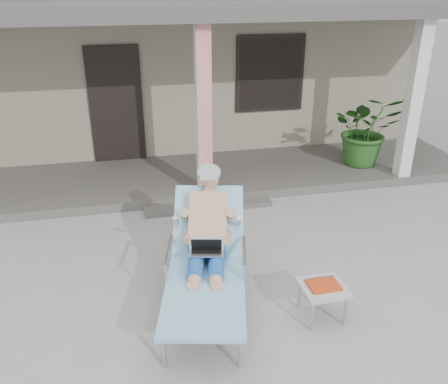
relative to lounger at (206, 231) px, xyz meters
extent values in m
plane|color=#9E9E99|center=(0.42, 0.37, -0.86)|extent=(60.00, 60.00, 0.00)
cube|color=gray|center=(0.42, 6.87, 0.64)|extent=(10.00, 5.00, 3.00)
cube|color=black|center=(-0.88, 4.34, 0.34)|extent=(0.95, 0.06, 2.10)
cube|color=black|center=(2.02, 4.34, 0.79)|extent=(1.20, 0.06, 1.30)
cube|color=black|center=(2.02, 4.33, 0.79)|extent=(1.32, 0.05, 1.42)
cube|color=#605B56|center=(0.42, 3.37, -0.79)|extent=(10.00, 2.00, 0.15)
cube|color=red|center=(0.42, 2.52, 0.59)|extent=(0.22, 0.22, 2.61)
cube|color=silver|center=(3.92, 2.52, 0.59)|extent=(0.22, 0.22, 2.61)
cube|color=#474442|center=(0.42, 3.37, 2.02)|extent=(10.00, 2.30, 0.24)
cube|color=#605B56|center=(0.42, 2.22, -0.82)|extent=(2.00, 0.30, 0.07)
cylinder|color=#B7B7BC|center=(-0.58, -0.96, -0.65)|extent=(0.05, 0.05, 0.41)
cylinder|color=#B7B7BC|center=(0.11, -1.12, -0.65)|extent=(0.05, 0.05, 0.41)
cylinder|color=#B7B7BC|center=(-0.25, 0.49, -0.65)|extent=(0.05, 0.05, 0.41)
cylinder|color=#B7B7BC|center=(0.44, 0.33, -0.65)|extent=(0.05, 0.05, 0.41)
cube|color=#B7B7BC|center=(-0.12, -0.52, -0.43)|extent=(0.99, 1.49, 0.03)
cube|color=#95BCE7|center=(-0.12, -0.52, -0.40)|extent=(1.10, 1.55, 0.04)
cube|color=#B7B7BC|center=(0.10, 0.45, -0.17)|extent=(0.83, 0.79, 0.55)
cube|color=#95BCE7|center=(0.10, 0.45, -0.13)|extent=(0.95, 0.89, 0.62)
cylinder|color=#9F9FA1|center=(0.18, 0.77, 0.37)|extent=(0.33, 0.33, 0.14)
cube|color=silver|center=(-0.01, -0.04, -0.21)|extent=(0.42, 0.34, 0.26)
cube|color=#B3B4AF|center=(1.13, -0.58, -0.49)|extent=(0.47, 0.47, 0.04)
cylinder|color=#B7B7BC|center=(0.95, -0.77, -0.69)|extent=(0.03, 0.03, 0.35)
cylinder|color=#B7B7BC|center=(1.32, -0.77, -0.69)|extent=(0.03, 0.03, 0.35)
cylinder|color=#B7B7BC|center=(0.95, -0.40, -0.69)|extent=(0.03, 0.03, 0.35)
cylinder|color=#B7B7BC|center=(1.32, -0.40, -0.69)|extent=(0.03, 0.03, 0.35)
cube|color=#C53C15|center=(1.13, -0.58, -0.46)|extent=(0.33, 0.24, 0.03)
cube|color=black|center=(1.13, -0.46, -0.46)|extent=(0.32, 0.02, 0.03)
imported|color=#26591E|center=(3.51, 3.17, -0.05)|extent=(1.44, 1.34, 1.32)
camera|label=1|loc=(-0.74, -4.36, 2.49)|focal=38.00mm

